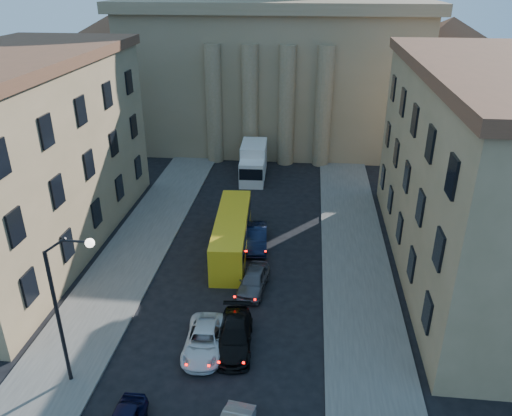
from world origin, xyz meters
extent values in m
cube|color=#52514B|center=(-8.50, 18.00, 0.07)|extent=(5.00, 60.00, 0.15)
cube|color=#52514B|center=(8.50, 18.00, 0.07)|extent=(5.00, 60.00, 0.15)
cube|color=#7D6C4D|center=(0.00, 56.00, 8.00)|extent=(34.00, 26.00, 16.00)
cube|color=#7D6C4D|center=(0.00, 56.00, 16.40)|extent=(35.50, 27.50, 1.20)
cube|color=#7D6C4D|center=(-21.00, 54.00, 5.50)|extent=(13.00, 13.00, 11.00)
cone|color=brown|center=(-21.00, 54.00, 13.00)|extent=(26.02, 26.02, 4.00)
cube|color=#7D6C4D|center=(21.00, 54.00, 5.50)|extent=(13.00, 13.00, 11.00)
cone|color=brown|center=(21.00, 54.00, 13.00)|extent=(26.02, 26.02, 4.00)
cylinder|color=#7D6C4D|center=(-6.00, 42.80, 6.50)|extent=(1.80, 1.80, 13.00)
cylinder|color=#7D6C4D|center=(-2.00, 42.80, 6.50)|extent=(1.80, 1.80, 13.00)
cylinder|color=#7D6C4D|center=(2.00, 42.80, 6.50)|extent=(1.80, 1.80, 13.00)
cylinder|color=#7D6C4D|center=(6.00, 42.80, 6.50)|extent=(1.80, 1.80, 13.00)
cube|color=tan|center=(-17.00, 22.00, 7.00)|extent=(11.00, 26.00, 14.00)
cube|color=tan|center=(17.00, 22.00, 7.00)|extent=(11.00, 26.00, 14.00)
cylinder|color=black|center=(-7.50, 8.00, 4.00)|extent=(0.20, 0.20, 8.00)
cylinder|color=black|center=(-6.95, 8.00, 8.35)|extent=(1.30, 0.12, 0.96)
cylinder|color=black|center=(-5.95, 8.00, 8.65)|extent=(1.30, 0.12, 0.12)
sphere|color=white|center=(-5.20, 8.00, 8.60)|extent=(0.44, 0.44, 0.44)
imported|color=silver|center=(-0.89, 11.19, 0.66)|extent=(2.43, 4.84, 1.31)
imported|color=black|center=(0.80, 11.70, 0.72)|extent=(2.39, 5.11, 1.44)
imported|color=#4E4D52|center=(1.25, 17.51, 0.73)|extent=(2.17, 4.43, 1.45)
imported|color=black|center=(0.80, 23.49, 0.77)|extent=(2.08, 4.81, 1.54)
cube|color=gold|center=(-1.00, 22.54, 1.46)|extent=(2.99, 10.47, 2.92)
cube|color=black|center=(-1.00, 22.54, 1.93)|extent=(3.01, 9.91, 1.03)
cylinder|color=black|center=(-1.71, 18.73, 0.47)|extent=(0.34, 0.96, 0.94)
cylinder|color=black|center=(0.17, 18.85, 0.47)|extent=(0.34, 0.96, 0.94)
cylinder|color=black|center=(-2.17, 26.24, 0.47)|extent=(0.34, 0.96, 0.94)
cylinder|color=black|center=(-0.30, 26.36, 0.47)|extent=(0.34, 0.96, 0.94)
cube|color=silver|center=(-1.01, 36.01, 1.28)|extent=(2.55, 2.65, 2.56)
cube|color=black|center=(-0.97, 34.78, 1.60)|extent=(2.35, 0.22, 1.17)
cube|color=silver|center=(-1.12, 38.88, 1.86)|extent=(2.73, 4.57, 3.30)
cylinder|color=black|center=(-2.06, 35.54, 0.48)|extent=(0.34, 0.97, 0.96)
cylinder|color=black|center=(0.07, 35.62, 0.48)|extent=(0.34, 0.97, 0.96)
cylinder|color=black|center=(-2.23, 39.80, 0.48)|extent=(0.34, 0.97, 0.96)
cylinder|color=black|center=(-0.10, 39.88, 0.48)|extent=(0.34, 0.97, 0.96)
camera|label=1|loc=(4.52, -10.96, 19.84)|focal=35.00mm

